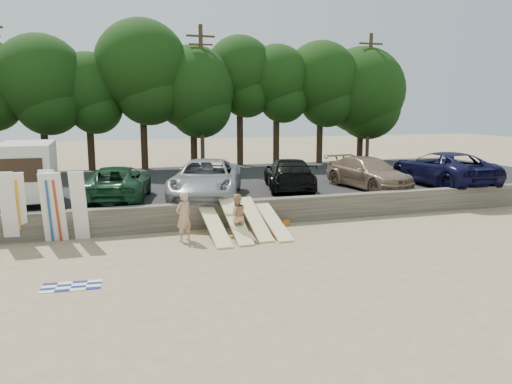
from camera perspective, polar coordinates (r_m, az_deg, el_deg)
ground at (r=16.87m, az=-1.38°, el=-6.22°), size 120.00×120.00×0.00m
seawall at (r=19.56m, az=-3.90°, el=-2.52°), size 44.00×0.50×1.00m
parking_lot at (r=26.81m, az=-7.81°, el=0.38°), size 44.00×14.50×0.70m
treeline at (r=33.22m, az=-10.20°, el=12.53°), size 34.50×6.57×9.41m
utility_poles at (r=32.26m, az=-6.23°, el=11.00°), size 25.80×0.26×9.00m
box_trailer at (r=22.21m, az=-24.60°, el=2.29°), size 2.27×3.99×2.52m
car_1 at (r=21.87m, az=-15.55°, el=0.95°), size 3.42×5.72×1.49m
car_2 at (r=21.75m, az=-5.71°, el=1.47°), size 4.58×6.64×1.69m
car_3 at (r=24.07m, az=3.80°, el=2.06°), size 3.35×5.58×1.51m
car_4 at (r=25.08m, az=12.73°, el=2.15°), size 2.84×5.44×1.51m
car_5 at (r=27.13m, az=20.51°, el=2.55°), size 2.98×6.25×1.72m
surfboard_upright_3 at (r=18.62m, az=-26.42°, el=-1.71°), size 0.50×0.66×2.55m
surfboard_upright_4 at (r=18.64m, az=-25.53°, el=-1.68°), size 0.57×0.83×2.51m
surfboard_upright_5 at (r=18.47m, az=-22.51°, el=-1.49°), size 0.56×0.61×2.56m
surfboard_upright_6 at (r=18.29m, az=-22.55°, el=-1.70°), size 0.54×0.87×2.50m
surfboard_upright_7 at (r=18.28m, az=-21.80°, el=-1.64°), size 0.60×0.87×2.51m
surfboard_upright_8 at (r=18.24m, az=-19.54°, el=-1.53°), size 0.60×0.87×2.50m
surfboard_low_0 at (r=17.81m, az=-4.69°, el=-3.95°), size 0.56×2.91×0.88m
surfboard_low_1 at (r=17.99m, az=-2.35°, el=-3.28°), size 0.56×2.81×1.19m
surfboard_low_2 at (r=18.43m, az=-0.16°, el=-3.04°), size 0.56×2.83×1.14m
surfboard_low_3 at (r=18.54m, az=1.93°, el=-3.28°), size 0.56×2.89×0.94m
beachgoer_a at (r=17.48m, az=-8.27°, el=-2.81°), size 0.76×0.68×1.75m
beachgoer_b at (r=17.78m, az=-2.27°, el=-2.75°), size 0.78×0.61×1.60m
cooler at (r=18.99m, az=-4.42°, el=-3.95°), size 0.47×0.42×0.32m
gear_bag at (r=19.80m, az=3.29°, el=-3.53°), size 0.35×0.32×0.22m
beach_towel at (r=14.07m, az=-20.35°, el=-10.06°), size 1.62×1.62×0.00m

